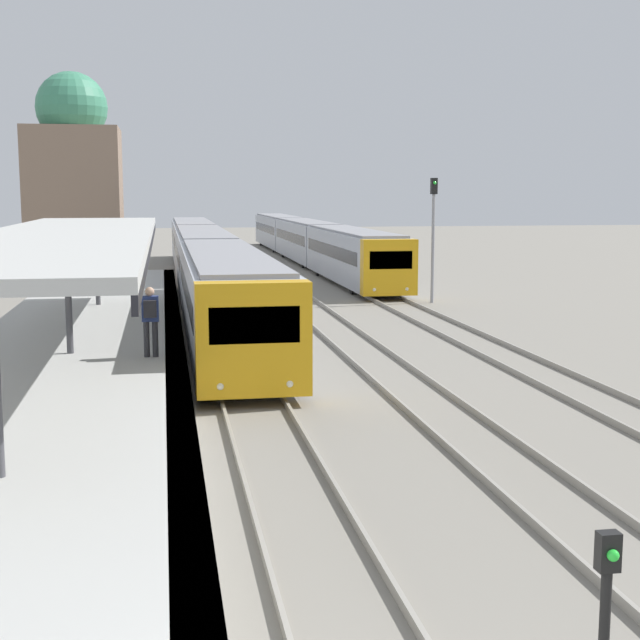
{
  "coord_description": "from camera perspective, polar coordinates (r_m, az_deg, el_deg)",
  "views": [
    {
      "loc": [
        -1.93,
        -5.63,
        4.82
      ],
      "look_at": [
        1.99,
        16.75,
        1.57
      ],
      "focal_mm": 50.0,
      "sensor_mm": 36.0,
      "label": 1
    }
  ],
  "objects": [
    {
      "name": "platform_canopy",
      "position": [
        22.09,
        -15.84,
        5.14
      ],
      "size": [
        4.0,
        24.05,
        2.93
      ],
      "color": "beige",
      "rests_on": "station_platform"
    },
    {
      "name": "person_on_platform",
      "position": [
        21.29,
        -10.81,
        0.26
      ],
      "size": [
        0.4,
        0.4,
        1.66
      ],
      "color": "#2D2D33",
      "rests_on": "station_platform"
    },
    {
      "name": "train_near",
      "position": [
        44.56,
        -7.45,
        4.0
      ],
      "size": [
        2.61,
        49.99,
        2.98
      ],
      "color": "gold",
      "rests_on": "ground_plane"
    },
    {
      "name": "train_far",
      "position": [
        62.44,
        -0.82,
        5.19
      ],
      "size": [
        2.52,
        46.65,
        2.89
      ],
      "color": "gold",
      "rests_on": "ground_plane"
    },
    {
      "name": "signal_post_near",
      "position": [
        8.77,
        17.82,
        -17.07
      ],
      "size": [
        0.2,
        0.22,
        1.84
      ],
      "color": "black",
      "rests_on": "ground_plane"
    },
    {
      "name": "signal_mast_far",
      "position": [
        39.46,
        7.26,
        6.02
      ],
      "size": [
        0.28,
        0.29,
        5.46
      ],
      "color": "gray",
      "rests_on": "ground_plane"
    },
    {
      "name": "distant_domed_building",
      "position": [
        53.24,
        -15.44,
        8.48
      ],
      "size": [
        5.2,
        5.2,
        11.58
      ],
      "color": "#89705B",
      "rests_on": "ground_plane"
    }
  ]
}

